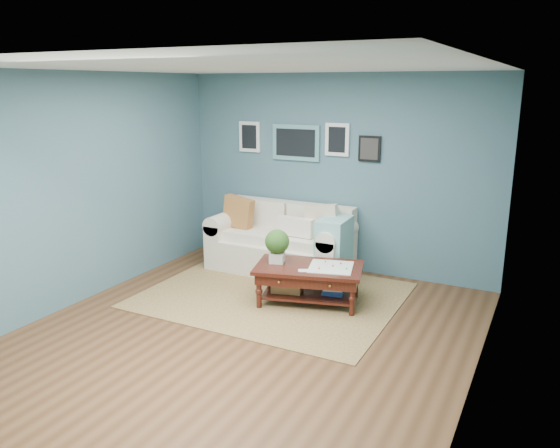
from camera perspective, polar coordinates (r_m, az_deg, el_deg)
The scene contains 4 objects.
room_shell at distance 5.42m, azimuth -3.76°, elevation 1.73°, with size 5.00×5.02×2.70m.
area_rug at distance 6.83m, azimuth -0.79°, elevation -7.42°, with size 3.03×2.42×0.01m, color brown.
loveseat at distance 7.57m, azimuth 0.73°, elevation -1.91°, with size 2.01×0.91×1.03m.
coffee_table at distance 6.50m, azimuth 2.46°, elevation -5.00°, with size 1.39×1.03×0.87m.
Camera 1 is at (2.72, -4.47, 2.55)m, focal length 35.00 mm.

